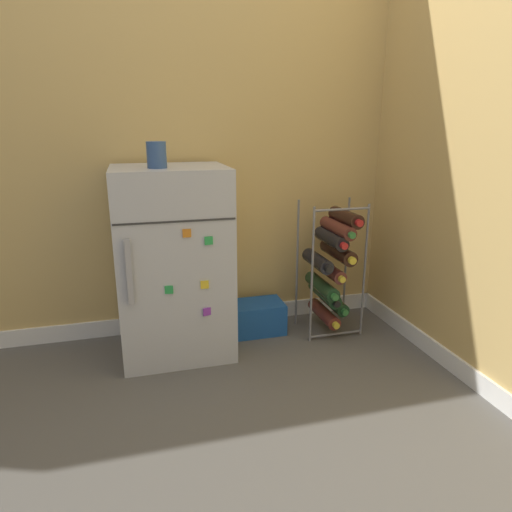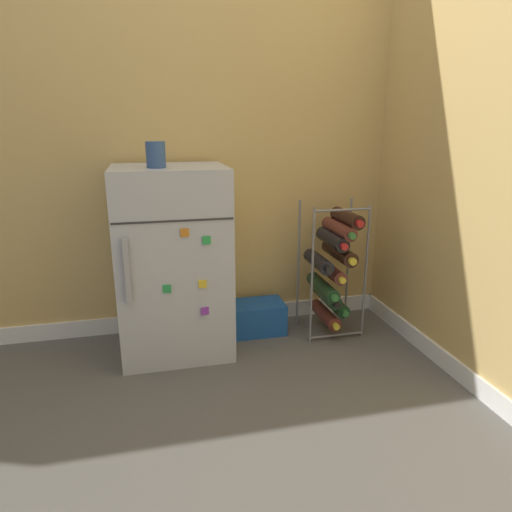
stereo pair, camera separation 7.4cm
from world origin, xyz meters
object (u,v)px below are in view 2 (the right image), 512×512
(mini_fridge, at_px, (173,262))
(soda_box, at_px, (258,317))
(fridge_top_cup, at_px, (156,155))
(wine_rack, at_px, (332,267))

(mini_fridge, xyz_separation_m, soda_box, (0.44, 0.09, -0.37))
(fridge_top_cup, bearing_deg, soda_box, 17.74)
(mini_fridge, distance_m, soda_box, 0.58)
(wine_rack, relative_size, soda_box, 2.52)
(mini_fridge, bearing_deg, fridge_top_cup, -126.70)
(wine_rack, bearing_deg, fridge_top_cup, -174.75)
(mini_fridge, distance_m, fridge_top_cup, 0.52)
(mini_fridge, height_order, soda_box, mini_fridge)
(mini_fridge, height_order, fridge_top_cup, fridge_top_cup)
(mini_fridge, relative_size, fridge_top_cup, 8.09)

